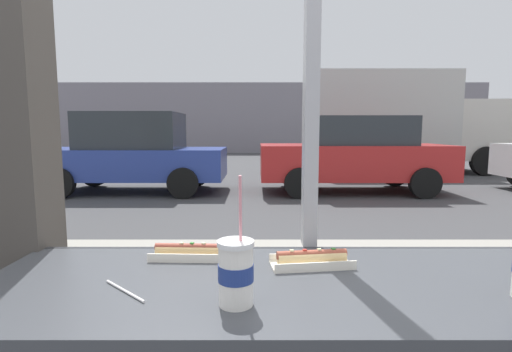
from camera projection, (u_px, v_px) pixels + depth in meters
The scene contains 11 objects.
ground_plane at pixel (264, 187), 9.40m from camera, with size 60.00×60.00×0.00m, color #424244.
sidewalk_strip at pixel (280, 298), 3.03m from camera, with size 16.00×2.80×0.14m, color #9E998E.
window_wall at pixel (312, 16), 1.32m from camera, with size 2.69×0.20×2.90m.
building_facade_far at pixel (259, 118), 24.10m from camera, with size 28.00×1.20×4.29m, color gray.
soda_cup_right at pixel (236, 272), 0.91m from camera, with size 0.09×0.09×0.32m.
hotdog_tray_near at pixel (311, 259), 1.18m from camera, with size 0.26×0.13×0.05m.
hotdog_tray_far at pixel (188, 252), 1.25m from camera, with size 0.25×0.09×0.05m.
loose_straw at pixel (124, 291), 0.99m from camera, with size 0.01×0.01×0.19m, color white.
parked_car_blue at pixel (133, 153), 8.64m from camera, with size 4.10×1.91×1.79m.
parked_car_red at pixel (354, 154), 8.64m from camera, with size 4.15×1.94×1.70m.
box_truck at pixel (396, 120), 12.70m from camera, with size 6.38×2.44×3.23m.
Camera 1 is at (-0.19, -1.30, 1.40)m, focal length 26.88 mm.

